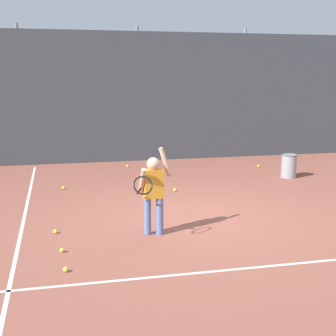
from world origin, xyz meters
The scene contains 16 objects.
ground_plane centered at (0.00, 0.00, 0.00)m, with size 20.00×20.00×0.00m, color brown.
court_line_baseline centered at (0.00, -2.23, 0.00)m, with size 9.00×0.05×0.00m, color white.
court_line_sideline centered at (-2.89, 1.00, 0.00)m, with size 0.05×9.00×0.00m, color white.
back_fence_windscreen centered at (0.00, 5.89, 1.81)m, with size 13.08×0.08×3.62m, color #383D42.
fence_post_1 centered at (-3.19, 5.95, 1.88)m, with size 0.09×0.09×3.77m, color slate.
fence_post_2 centered at (0.00, 5.95, 1.88)m, with size 0.09×0.09×3.77m, color slate.
fence_post_3 centered at (3.19, 5.95, 1.88)m, with size 0.09×0.09×3.77m, color slate.
tennis_player centered at (-0.90, -0.67, 0.73)m, with size 0.68×0.61×1.35m.
ball_hopper centered at (3.11, 2.75, 0.29)m, with size 0.38×0.38×0.56m.
tennis_ball_1 centered at (-2.37, -0.27, 0.03)m, with size 0.07×0.07×0.07m, color #CCE033.
tennis_ball_2 centered at (0.11, 1.99, 0.03)m, with size 0.07×0.07×0.07m, color #CCE033.
tennis_ball_3 centered at (-2.19, 2.72, 0.03)m, with size 0.07×0.07×0.07m, color #CCE033.
tennis_ball_4 centered at (2.95, 4.14, 0.03)m, with size 0.07×0.07×0.07m, color #CCE033.
tennis_ball_6 centered at (-0.47, 4.92, 0.03)m, with size 0.07×0.07×0.07m, color #CCE033.
tennis_ball_7 centered at (-2.24, -1.83, 0.03)m, with size 0.07×0.07×0.07m, color #CCE033.
tennis_ball_8 centered at (-2.28, -1.13, 0.03)m, with size 0.07×0.07×0.07m, color #CCE033.
Camera 1 is at (-2.28, -7.59, 2.41)m, focal length 51.26 mm.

